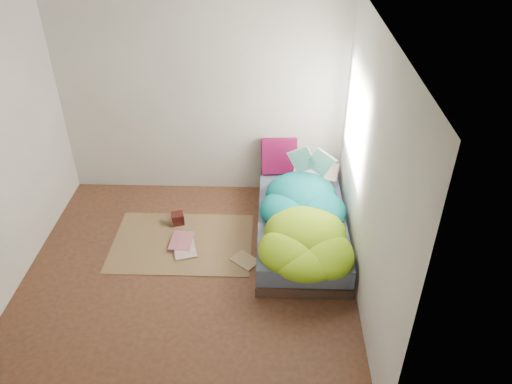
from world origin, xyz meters
TOP-DOWN VIEW (x-y plane):
  - ground at (0.00, 0.00)m, footprint 3.50×3.50m
  - room_walls at (0.01, 0.01)m, footprint 3.54×3.54m
  - bed at (1.22, 0.72)m, footprint 1.00×2.00m
  - duvet at (1.22, 0.50)m, footprint 0.96×1.84m
  - rug at (-0.15, 0.55)m, footprint 1.60×1.10m
  - pillow_floral at (1.43, 1.49)m, footprint 0.60×0.45m
  - pillow_magenta at (0.96, 1.63)m, footprint 0.46×0.18m
  - open_book at (1.34, 1.23)m, footprint 0.47×0.22m
  - wooden_box at (-0.26, 0.91)m, footprint 0.17×0.17m
  - floor_book_a at (-0.21, 0.38)m, footprint 0.32×0.38m
  - floor_book_b at (-0.29, 0.55)m, footprint 0.27×0.35m
  - floor_book_c at (0.53, 0.16)m, footprint 0.35×0.34m

SIDE VIEW (x-z plane):
  - ground at x=0.00m, z-range 0.00..0.00m
  - rug at x=-0.15m, z-range 0.00..0.01m
  - floor_book_c at x=0.53m, z-range 0.01..0.03m
  - floor_book_a at x=-0.21m, z-range 0.01..0.04m
  - floor_book_b at x=-0.29m, z-range 0.01..0.04m
  - wooden_box at x=-0.26m, z-range 0.01..0.15m
  - bed at x=1.22m, z-range 0.00..0.34m
  - pillow_floral at x=1.43m, z-range 0.34..0.46m
  - duvet at x=1.22m, z-range 0.34..0.68m
  - pillow_magenta at x=0.96m, z-range 0.34..0.79m
  - open_book at x=1.34m, z-range 0.68..0.96m
  - room_walls at x=0.01m, z-range 0.32..2.94m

